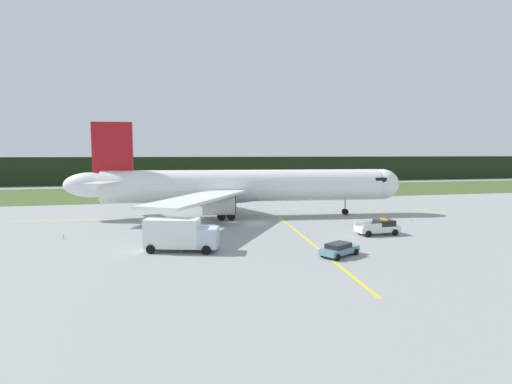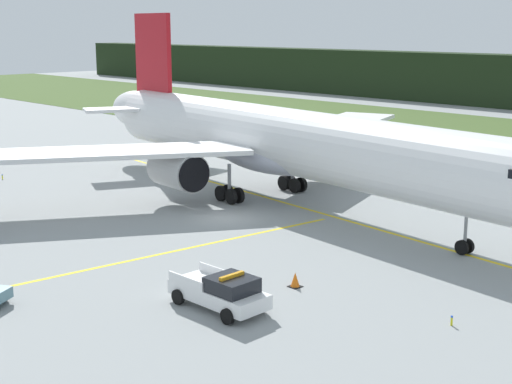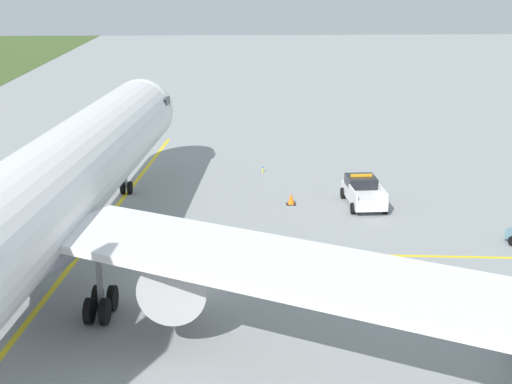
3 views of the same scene
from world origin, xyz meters
name	(u,v)px [view 3 (image 3 of 3)]	position (x,y,z in m)	size (l,w,h in m)	color
ground	(184,284)	(0.00, 0.00, 0.00)	(320.00, 320.00, 0.00)	gray
taxiway_centerline_main	(54,287)	(0.01, 6.42, 0.00)	(68.54, 0.30, 0.01)	yellow
taxiway_centerline_spur	(428,256)	(3.20, -13.28, 0.00)	(36.57, 0.30, 0.01)	yellow
airliner	(42,202)	(-0.75, 6.50, 4.67)	(52.10, 44.16, 14.44)	white
ops_pickup_truck	(363,192)	(12.83, -11.46, 0.90)	(5.25, 2.46, 1.94)	white
apron_cone	(291,199)	(13.13, -6.64, 0.38)	(0.63, 0.63, 0.78)	black
taxiway_edge_light_east	(263,169)	(21.54, -5.22, 0.26)	(0.12, 0.12, 0.48)	yellow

